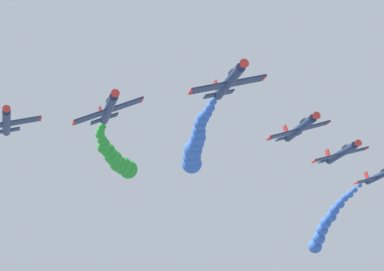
{
  "coord_description": "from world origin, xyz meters",
  "views": [
    {
      "loc": [
        23.33,
        91.37,
        41.56
      ],
      "look_at": [
        0.0,
        0.0,
        71.51
      ],
      "focal_mm": 65.39,
      "sensor_mm": 36.0,
      "label": 1
    }
  ],
  "objects_px": {
    "airplane_lead": "(229,81)",
    "airplane_left_inner": "(300,128)",
    "airplane_left_outer": "(342,153)",
    "airplane_right_inner": "(109,108)",
    "airplane_right_outer": "(6,122)",
    "airplane_trailing": "(380,175)"
  },
  "relations": [
    {
      "from": "airplane_left_inner",
      "to": "airplane_left_outer",
      "type": "bearing_deg",
      "value": -137.93
    },
    {
      "from": "airplane_left_inner",
      "to": "airplane_left_outer",
      "type": "height_order",
      "value": "airplane_left_outer"
    },
    {
      "from": "airplane_left_inner",
      "to": "airplane_trailing",
      "type": "xyz_separation_m",
      "value": [
        -24.55,
        -22.67,
        0.52
      ]
    },
    {
      "from": "airplane_trailing",
      "to": "airplane_right_outer",
      "type": "bearing_deg",
      "value": 11.85
    },
    {
      "from": "airplane_right_outer",
      "to": "airplane_lead",
      "type": "bearing_deg",
      "value": 138.08
    },
    {
      "from": "airplane_left_inner",
      "to": "airplane_trailing",
      "type": "distance_m",
      "value": 33.42
    },
    {
      "from": "airplane_right_inner",
      "to": "airplane_left_outer",
      "type": "height_order",
      "value": "airplane_right_inner"
    },
    {
      "from": "airplane_lead",
      "to": "airplane_left_outer",
      "type": "xyz_separation_m",
      "value": [
        -25.16,
        -22.86,
        -0.28
      ]
    },
    {
      "from": "airplane_right_inner",
      "to": "airplane_trailing",
      "type": "bearing_deg",
      "value": -154.18
    },
    {
      "from": "airplane_left_inner",
      "to": "airplane_right_outer",
      "type": "distance_m",
      "value": 40.04
    },
    {
      "from": "airplane_lead",
      "to": "airplane_left_inner",
      "type": "bearing_deg",
      "value": -137.6
    },
    {
      "from": "airplane_right_outer",
      "to": "airplane_right_inner",
      "type": "bearing_deg",
      "value": 137.6
    },
    {
      "from": "airplane_lead",
      "to": "airplane_left_inner",
      "type": "height_order",
      "value": "airplane_lead"
    },
    {
      "from": "airplane_left_inner",
      "to": "airplane_right_inner",
      "type": "xyz_separation_m",
      "value": [
        26.48,
        2.02,
        -0.21
      ]
    },
    {
      "from": "airplane_left_outer",
      "to": "airplane_right_inner",
      "type": "bearing_deg",
      "value": 17.7
    },
    {
      "from": "airplane_lead",
      "to": "airplane_trailing",
      "type": "relative_size",
      "value": 1.0
    },
    {
      "from": "airplane_right_inner",
      "to": "airplane_right_outer",
      "type": "bearing_deg",
      "value": -42.4
    },
    {
      "from": "airplane_lead",
      "to": "airplane_trailing",
      "type": "xyz_separation_m",
      "value": [
        -38.69,
        -35.58,
        0.16
      ]
    },
    {
      "from": "airplane_left_outer",
      "to": "airplane_lead",
      "type": "bearing_deg",
      "value": 42.26
    },
    {
      "from": "airplane_left_inner",
      "to": "airplane_right_inner",
      "type": "height_order",
      "value": "airplane_right_inner"
    },
    {
      "from": "airplane_right_inner",
      "to": "airplane_right_outer",
      "type": "xyz_separation_m",
      "value": [
        12.45,
        -11.37,
        0.91
      ]
    },
    {
      "from": "airplane_left_inner",
      "to": "airplane_lead",
      "type": "bearing_deg",
      "value": 42.4
    }
  ]
}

